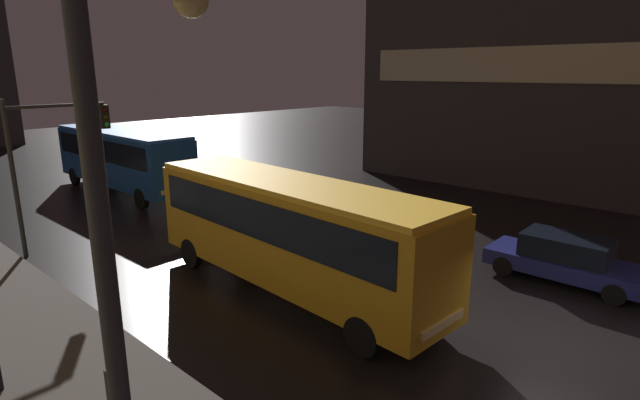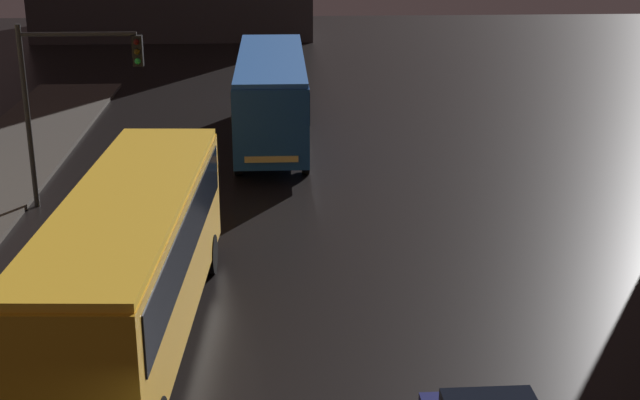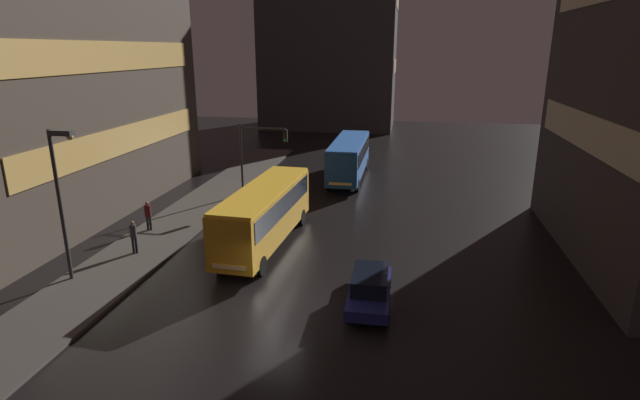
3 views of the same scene
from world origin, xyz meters
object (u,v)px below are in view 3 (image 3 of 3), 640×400
at_px(bus_near, 265,210).
at_px(street_lamp_sidewalk, 61,182).
at_px(bus_far, 349,155).
at_px(traffic_light_main, 258,148).
at_px(pedestrian_mid, 148,213).
at_px(car_taxi, 370,288).
at_px(pedestrian_near, 133,234).

height_order(bus_near, street_lamp_sidewalk, street_lamp_sidewalk).
bearing_deg(bus_far, traffic_light_main, 49.31).
relative_size(pedestrian_mid, traffic_light_main, 0.33).
height_order(bus_far, street_lamp_sidewalk, street_lamp_sidewalk).
distance_m(car_taxi, pedestrian_mid, 15.48).
bearing_deg(pedestrian_near, street_lamp_sidewalk, -149.53).
distance_m(bus_near, street_lamp_sidewalk, 10.26).
relative_size(bus_far, car_taxi, 2.31).
relative_size(car_taxi, traffic_light_main, 0.83).
bearing_deg(bus_far, car_taxi, 99.32).
bearing_deg(traffic_light_main, bus_far, 49.15).
bearing_deg(car_taxi, pedestrian_near, -14.58).
distance_m(bus_far, car_taxi, 22.09).
bearing_deg(car_taxi, pedestrian_mid, -26.20).
bearing_deg(bus_near, bus_far, -96.93).
xyz_separation_m(bus_far, car_taxi, (3.51, -21.77, -1.32)).
distance_m(car_taxi, traffic_light_main, 17.91).
xyz_separation_m(car_taxi, street_lamp_sidewalk, (-14.13, -0.27, 4.21)).
relative_size(bus_near, traffic_light_main, 1.91).
height_order(pedestrian_mid, traffic_light_main, traffic_light_main).
height_order(pedestrian_near, pedestrian_mid, pedestrian_near).
relative_size(car_taxi, street_lamp_sidewalk, 0.64).
relative_size(pedestrian_near, pedestrian_mid, 1.01).
xyz_separation_m(pedestrian_mid, street_lamp_sidewalk, (-0.15, -6.89, 3.73)).
bearing_deg(bus_near, traffic_light_main, -68.14).
bearing_deg(bus_far, street_lamp_sidewalk, 64.44).
distance_m(car_taxi, street_lamp_sidewalk, 14.75).
bearing_deg(pedestrian_mid, traffic_light_main, -96.65).
height_order(car_taxi, pedestrian_mid, pedestrian_mid).
bearing_deg(car_taxi, bus_far, -81.72).
bearing_deg(street_lamp_sidewalk, car_taxi, 1.09).
height_order(bus_near, pedestrian_near, bus_near).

